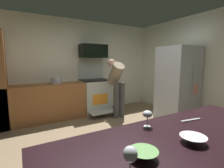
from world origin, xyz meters
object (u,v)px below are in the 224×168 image
at_px(oven_range, 95,95).
at_px(person_cook, 117,83).
at_px(wine_glass_mid, 130,156).
at_px(microwave, 93,51).
at_px(mixing_bowl_small, 193,139).
at_px(wine_glass_near, 147,115).
at_px(mixing_bowl_large, 143,154).
at_px(stock_pot, 56,81).
at_px(refrigerator, 178,84).

bearing_deg(oven_range, person_cook, -58.84).
bearing_deg(wine_glass_mid, microwave, 68.79).
bearing_deg(mixing_bowl_small, oven_range, 76.51).
height_order(person_cook, wine_glass_near, person_cook).
bearing_deg(mixing_bowl_large, stock_pot, 86.46).
relative_size(person_cook, mixing_bowl_large, 8.74).
bearing_deg(microwave, person_cook, -62.39).
bearing_deg(oven_range, wine_glass_mid, -111.69).
xyz_separation_m(oven_range, mixing_bowl_small, (-0.86, -3.57, 0.41)).
bearing_deg(mixing_bowl_large, wine_glass_near, 45.51).
bearing_deg(mixing_bowl_large, oven_range, 70.23).
relative_size(microwave, wine_glass_near, 5.11).
xyz_separation_m(oven_range, microwave, (0.00, 0.09, 1.23)).
height_order(person_cook, stock_pot, person_cook).
relative_size(wine_glass_near, stock_pot, 0.58).
distance_m(mixing_bowl_small, stock_pot, 3.59).
distance_m(oven_range, mixing_bowl_small, 3.70).
xyz_separation_m(microwave, person_cook, (0.35, -0.68, -0.84)).
bearing_deg(person_cook, wine_glass_near, -116.31).
xyz_separation_m(person_cook, mixing_bowl_small, (-1.21, -2.99, 0.02)).
height_order(microwave, wine_glass_mid, microwave).
xyz_separation_m(mixing_bowl_large, wine_glass_near, (0.33, 0.34, 0.08)).
relative_size(mixing_bowl_large, wine_glass_mid, 0.98).
relative_size(microwave, stock_pot, 2.95).
relative_size(microwave, wine_glass_mid, 4.15).
height_order(oven_range, refrigerator, refrigerator).
xyz_separation_m(oven_range, refrigerator, (1.54, -1.55, 0.39)).
bearing_deg(mixing_bowl_large, mixing_bowl_small, -4.32).
bearing_deg(wine_glass_near, wine_glass_mid, -138.46).
xyz_separation_m(microwave, wine_glass_mid, (-1.46, -3.75, -0.71)).
distance_m(microwave, wine_glass_mid, 4.09).
relative_size(oven_range, microwave, 2.10).
bearing_deg(refrigerator, wine_glass_near, -146.22).
relative_size(mixing_bowl_small, stock_pot, 0.71).
bearing_deg(wine_glass_mid, refrigerator, 35.23).
relative_size(mixing_bowl_small, wine_glass_mid, 1.00).
height_order(person_cook, wine_glass_mid, person_cook).
bearing_deg(wine_glass_mid, wine_glass_near, 41.54).
distance_m(person_cook, mixing_bowl_large, 3.37).
height_order(mixing_bowl_small, wine_glass_mid, wine_glass_mid).
xyz_separation_m(refrigerator, mixing_bowl_small, (-2.40, -2.03, 0.02)).
bearing_deg(person_cook, microwave, 117.61).
xyz_separation_m(oven_range, wine_glass_mid, (-1.46, -3.66, 0.52)).
bearing_deg(mixing_bowl_small, stock_pot, 93.13).
distance_m(oven_range, refrigerator, 2.22).
height_order(oven_range, stock_pot, oven_range).
distance_m(microwave, person_cook, 1.13).
xyz_separation_m(person_cook, stock_pot, (-1.41, 0.60, 0.08)).
relative_size(mixing_bowl_large, mixing_bowl_small, 0.98).
relative_size(refrigerator, wine_glass_mid, 10.14).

